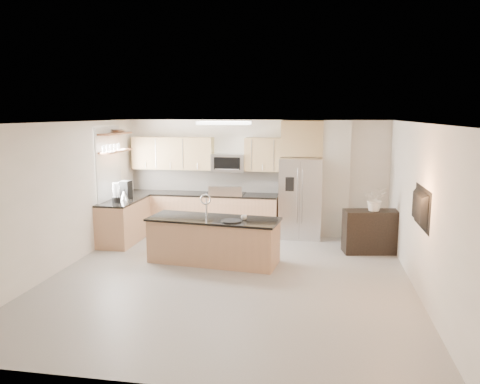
% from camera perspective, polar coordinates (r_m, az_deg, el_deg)
% --- Properties ---
extents(floor, '(6.50, 6.50, 0.00)m').
position_cam_1_polar(floor, '(8.06, -1.32, -10.36)').
color(floor, '#A3A09B').
rests_on(floor, ground).
extents(ceiling, '(6.00, 6.50, 0.02)m').
position_cam_1_polar(ceiling, '(7.58, -1.40, 8.46)').
color(ceiling, silver).
rests_on(ceiling, wall_back).
extents(wall_back, '(6.00, 0.02, 2.60)m').
position_cam_1_polar(wall_back, '(10.88, 1.92, 1.92)').
color(wall_back, white).
rests_on(wall_back, floor).
extents(wall_front, '(6.00, 0.02, 2.60)m').
position_cam_1_polar(wall_front, '(4.66, -9.11, -8.63)').
color(wall_front, white).
rests_on(wall_front, floor).
extents(wall_left, '(0.02, 6.50, 2.60)m').
position_cam_1_polar(wall_left, '(8.79, -20.94, -0.54)').
color(wall_left, white).
rests_on(wall_left, floor).
extents(wall_right, '(0.02, 6.50, 2.60)m').
position_cam_1_polar(wall_right, '(7.73, 21.05, -1.86)').
color(wall_right, white).
rests_on(wall_right, floor).
extents(back_counter, '(3.55, 0.66, 1.44)m').
position_cam_1_polar(back_counter, '(10.94, -4.71, -2.45)').
color(back_counter, tan).
rests_on(back_counter, floor).
extents(left_counter, '(0.66, 1.50, 0.92)m').
position_cam_1_polar(left_counter, '(10.41, -13.96, -3.40)').
color(left_counter, tan).
rests_on(left_counter, floor).
extents(range, '(0.76, 0.64, 1.14)m').
position_cam_1_polar(range, '(10.80, -1.50, -2.59)').
color(range, black).
rests_on(range, floor).
extents(upper_cabinets, '(3.50, 0.33, 0.75)m').
position_cam_1_polar(upper_cabinets, '(10.91, -5.00, 4.69)').
color(upper_cabinets, tan).
rests_on(upper_cabinets, wall_back).
extents(microwave, '(0.76, 0.40, 0.40)m').
position_cam_1_polar(microwave, '(10.74, -1.40, 3.60)').
color(microwave, '#B8B8BB').
rests_on(microwave, upper_cabinets).
extents(refrigerator, '(0.92, 0.78, 1.78)m').
position_cam_1_polar(refrigerator, '(10.48, 7.37, -0.71)').
color(refrigerator, '#B8B8BB').
rests_on(refrigerator, floor).
extents(partition_column, '(0.60, 0.30, 2.60)m').
position_cam_1_polar(partition_column, '(10.64, 11.57, 1.56)').
color(partition_column, beige).
rests_on(partition_column, floor).
extents(window, '(0.04, 1.15, 1.65)m').
position_cam_1_polar(window, '(10.34, -15.76, 3.13)').
color(window, white).
rests_on(window, wall_left).
extents(shelf_lower, '(0.30, 1.20, 0.04)m').
position_cam_1_polar(shelf_lower, '(10.35, -14.97, 4.84)').
color(shelf_lower, brown).
rests_on(shelf_lower, wall_left).
extents(shelf_upper, '(0.30, 1.20, 0.04)m').
position_cam_1_polar(shelf_upper, '(10.33, -15.05, 6.88)').
color(shelf_upper, brown).
rests_on(shelf_upper, wall_left).
extents(ceiling_fixture, '(1.00, 0.50, 0.06)m').
position_cam_1_polar(ceiling_fixture, '(9.22, -1.93, 8.41)').
color(ceiling_fixture, white).
rests_on(ceiling_fixture, ceiling).
extents(island, '(2.50, 1.14, 1.26)m').
position_cam_1_polar(island, '(8.75, -3.22, -5.86)').
color(island, tan).
rests_on(island, floor).
extents(credenza, '(1.14, 0.63, 0.86)m').
position_cam_1_polar(credenza, '(9.66, 15.68, -4.67)').
color(credenza, black).
rests_on(credenza, floor).
extents(cup, '(0.14, 0.14, 0.09)m').
position_cam_1_polar(cup, '(8.49, 0.48, -3.13)').
color(cup, silver).
rests_on(cup, island).
extents(platter, '(0.47, 0.47, 0.02)m').
position_cam_1_polar(platter, '(8.37, -1.07, -3.54)').
color(platter, black).
rests_on(platter, island).
extents(blender, '(0.18, 0.18, 0.41)m').
position_cam_1_polar(blender, '(9.99, -14.88, -0.24)').
color(blender, black).
rests_on(blender, left_counter).
extents(kettle, '(0.19, 0.19, 0.24)m').
position_cam_1_polar(kettle, '(10.23, -13.97, -0.40)').
color(kettle, '#B8B8BB').
rests_on(kettle, left_counter).
extents(coffee_maker, '(0.22, 0.26, 0.38)m').
position_cam_1_polar(coffee_maker, '(10.49, -13.76, 0.26)').
color(coffee_maker, black).
rests_on(coffee_maker, left_counter).
extents(bowl, '(0.49, 0.49, 0.09)m').
position_cam_1_polar(bowl, '(10.50, -14.65, 7.28)').
color(bowl, '#B8B8BB').
rests_on(bowl, shelf_upper).
extents(flower_vase, '(0.73, 0.66, 0.71)m').
position_cam_1_polar(flower_vase, '(9.48, 16.19, -0.11)').
color(flower_vase, silver).
rests_on(flower_vase, credenza).
extents(television, '(0.14, 1.08, 0.62)m').
position_cam_1_polar(television, '(7.51, 20.69, -1.77)').
color(television, black).
rests_on(television, wall_right).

